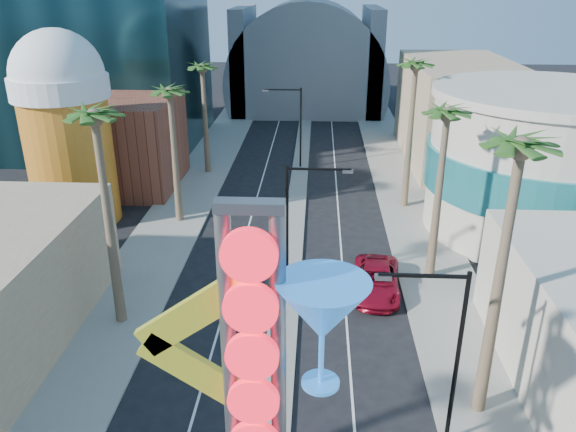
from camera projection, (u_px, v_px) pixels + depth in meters
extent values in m
cube|color=gray|center=(188.00, 197.00, 48.71)|extent=(5.00, 100.00, 0.15)
cube|color=gray|center=(408.00, 202.00, 47.77)|extent=(5.00, 100.00, 0.15)
cube|color=gray|center=(298.00, 188.00, 51.00)|extent=(1.60, 84.00, 0.15)
cube|color=brown|center=(120.00, 143.00, 50.26)|extent=(10.00, 10.00, 8.00)
cube|color=tan|center=(458.00, 112.00, 57.47)|extent=(10.00, 20.00, 10.00)
cylinder|color=#CC5F1B|center=(71.00, 159.00, 42.56)|extent=(6.40, 6.40, 10.00)
cylinder|color=white|center=(60.00, 87.00, 40.45)|extent=(7.00, 7.00, 1.60)
sphere|color=white|center=(58.00, 76.00, 40.14)|extent=(6.60, 6.60, 6.60)
cylinder|color=beige|center=(541.00, 166.00, 40.83)|extent=(16.00, 16.00, 10.00)
cylinder|color=teal|center=(541.00, 166.00, 40.83)|extent=(16.60, 16.60, 3.00)
cylinder|color=beige|center=(555.00, 93.00, 38.75)|extent=(16.60, 16.60, 0.60)
cylinder|color=slate|center=(307.00, 81.00, 80.70)|extent=(22.00, 16.00, 22.00)
cube|color=slate|center=(244.00, 59.00, 79.97)|extent=(2.00, 16.00, 14.00)
cube|color=slate|center=(371.00, 60.00, 79.08)|extent=(2.00, 16.00, 14.00)
cylinder|color=slate|center=(231.00, 393.00, 16.36)|extent=(0.44, 0.44, 12.00)
cylinder|color=slate|center=(279.00, 395.00, 16.29)|extent=(0.44, 0.44, 12.00)
cube|color=slate|center=(249.00, 206.00, 14.02)|extent=(1.80, 0.50, 0.30)
cylinder|color=red|center=(249.00, 255.00, 14.16)|extent=(1.50, 0.25, 1.50)
cylinder|color=red|center=(251.00, 308.00, 14.77)|extent=(1.50, 0.25, 1.50)
cylinder|color=red|center=(252.00, 356.00, 15.38)|extent=(1.50, 0.25, 1.50)
cylinder|color=red|center=(253.00, 401.00, 15.99)|extent=(1.50, 0.25, 1.50)
cube|color=yellow|center=(194.00, 313.00, 15.35)|extent=(3.47, 0.25, 2.80)
cube|color=yellow|center=(199.00, 372.00, 16.13)|extent=(3.47, 0.25, 2.80)
cone|color=blue|center=(322.00, 311.00, 15.10)|extent=(2.60, 2.60, 1.80)
cylinder|color=blue|center=(321.00, 359.00, 15.72)|extent=(0.16, 0.16, 1.60)
cylinder|color=blue|center=(320.00, 382.00, 16.04)|extent=(1.10, 1.10, 0.12)
cylinder|color=black|center=(287.00, 230.00, 32.92)|extent=(0.18, 0.18, 8.00)
cube|color=black|center=(319.00, 169.00, 31.35)|extent=(3.60, 0.12, 0.12)
cube|color=slate|center=(348.00, 171.00, 31.31)|extent=(0.60, 0.25, 0.18)
cylinder|color=black|center=(301.00, 129.00, 54.98)|extent=(0.18, 0.18, 8.00)
cube|color=black|center=(282.00, 90.00, 53.58)|extent=(3.60, 0.12, 0.12)
cube|color=slate|center=(266.00, 91.00, 53.70)|extent=(0.60, 0.25, 0.18)
cylinder|color=black|center=(457.00, 364.00, 21.54)|extent=(0.18, 0.18, 8.00)
cube|color=black|center=(424.00, 276.00, 20.13)|extent=(3.24, 0.12, 0.12)
cube|color=slate|center=(383.00, 277.00, 20.24)|extent=(0.60, 0.25, 0.18)
cylinder|color=brown|center=(109.00, 228.00, 29.01)|extent=(0.40, 0.40, 11.50)
sphere|color=#28521B|center=(94.00, 118.00, 26.76)|extent=(2.40, 2.40, 2.40)
cylinder|color=brown|center=(175.00, 160.00, 42.17)|extent=(0.40, 0.40, 10.00)
sphere|color=#28521B|center=(170.00, 94.00, 40.21)|extent=(2.40, 2.40, 2.40)
cylinder|color=brown|center=(205.00, 123.00, 53.19)|extent=(0.40, 0.40, 10.00)
sphere|color=#28521B|center=(202.00, 69.00, 51.23)|extent=(2.40, 2.40, 2.40)
cylinder|color=brown|center=(497.00, 293.00, 22.51)|extent=(0.40, 0.40, 12.00)
sphere|color=#28521B|center=(521.00, 149.00, 20.16)|extent=(2.40, 2.40, 2.40)
cylinder|color=brown|center=(438.00, 201.00, 33.83)|extent=(0.40, 0.40, 10.50)
sphere|color=#28521B|center=(447.00, 115.00, 31.77)|extent=(2.40, 2.40, 2.40)
cylinder|color=brown|center=(410.00, 140.00, 44.66)|extent=(0.40, 0.40, 11.50)
sphere|color=#28521B|center=(416.00, 66.00, 42.40)|extent=(2.40, 2.40, 2.40)
imported|color=maroon|center=(376.00, 280.00, 33.88)|extent=(3.29, 6.18, 1.65)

